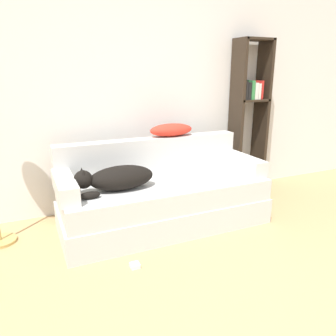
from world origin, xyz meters
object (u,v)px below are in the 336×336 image
(throw_pillow, at_px, (171,130))
(couch, at_px, (164,203))
(laptop, at_px, (183,181))
(dog, at_px, (117,178))
(power_adapter, at_px, (135,265))
(bookshelf, at_px, (249,109))

(throw_pillow, bearing_deg, couch, -124.02)
(laptop, bearing_deg, throw_pillow, 83.96)
(dog, bearing_deg, laptop, -2.77)
(couch, relative_size, laptop, 5.06)
(power_adapter, bearing_deg, dog, 86.40)
(dog, bearing_deg, power_adapter, -93.60)
(dog, height_order, power_adapter, dog)
(bookshelf, height_order, power_adapter, bookshelf)
(couch, xyz_separation_m, throw_pillow, (0.23, 0.34, 0.63))
(couch, bearing_deg, power_adapter, -130.10)
(bookshelf, relative_size, power_adapter, 25.33)
(throw_pillow, xyz_separation_m, power_adapter, (-0.72, -0.92, -0.82))
(throw_pillow, relative_size, bookshelf, 0.26)
(laptop, relative_size, power_adapter, 5.42)
(laptop, bearing_deg, power_adapter, -137.51)
(laptop, height_order, bookshelf, bookshelf)
(couch, relative_size, dog, 2.81)
(throw_pillow, distance_m, power_adapter, 1.43)
(laptop, xyz_separation_m, throw_pillow, (0.08, 0.43, 0.40))
(dog, bearing_deg, bookshelf, 17.35)
(dog, relative_size, bookshelf, 0.38)
(bookshelf, bearing_deg, power_adapter, -149.05)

